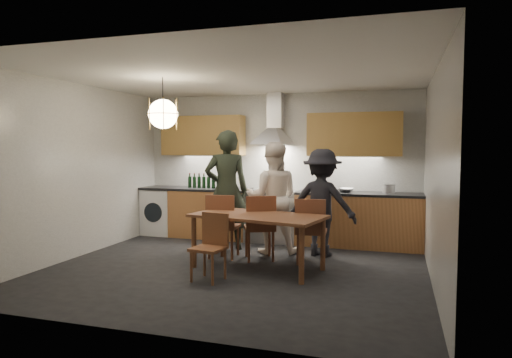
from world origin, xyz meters
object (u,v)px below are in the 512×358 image
(person_mid, at_px, (273,198))
(stock_pot, at_px, (389,189))
(chair_back_left, at_px, (222,222))
(mixing_bowl, at_px, (346,190))
(chair_front, at_px, (211,242))
(wine_bottles, at_px, (206,181))
(person_left, at_px, (226,190))
(dining_table, at_px, (258,221))
(person_right, at_px, (322,203))

(person_mid, xyz_separation_m, stock_pot, (1.72, 0.88, 0.10))
(chair_back_left, distance_m, mixing_bowl, 2.22)
(person_mid, bearing_deg, chair_back_left, 32.08)
(chair_front, relative_size, person_mid, 0.48)
(mixing_bowl, bearing_deg, chair_front, -119.03)
(chair_front, xyz_separation_m, wine_bottles, (-1.15, 2.47, 0.56))
(person_left, height_order, wine_bottles, person_left)
(dining_table, bearing_deg, wine_bottles, 141.77)
(chair_back_left, xyz_separation_m, person_mid, (0.61, 0.60, 0.32))
(person_mid, distance_m, wine_bottles, 1.72)
(chair_back_left, height_order, chair_front, chair_back_left)
(mixing_bowl, bearing_deg, person_left, -155.24)
(chair_back_left, relative_size, person_right, 0.59)
(chair_back_left, relative_size, wine_bottles, 1.32)
(mixing_bowl, height_order, stock_pot, stock_pot)
(dining_table, distance_m, person_right, 1.25)
(dining_table, distance_m, wine_bottles, 2.44)
(wine_bottles, bearing_deg, chair_front, -65.16)
(chair_back_left, bearing_deg, stock_pot, -152.56)
(person_mid, height_order, mixing_bowl, person_mid)
(wine_bottles, bearing_deg, chair_back_left, -58.72)
(person_left, height_order, person_mid, person_left)
(chair_front, xyz_separation_m, person_left, (-0.43, 1.64, 0.49))
(dining_table, relative_size, chair_back_left, 1.98)
(person_right, height_order, wine_bottles, person_right)
(person_mid, distance_m, mixing_bowl, 1.34)
(chair_back_left, height_order, stock_pot, stock_pot)
(dining_table, bearing_deg, person_left, 141.27)
(person_mid, relative_size, stock_pot, 8.82)
(wine_bottles, bearing_deg, mixing_bowl, 0.04)
(person_left, bearing_deg, dining_table, 105.18)
(chair_back_left, bearing_deg, person_left, -80.05)
(person_right, relative_size, stock_pot, 8.28)
(dining_table, xyz_separation_m, wine_bottles, (-1.55, 1.84, 0.38))
(mixing_bowl, height_order, wine_bottles, wine_bottles)
(chair_back_left, bearing_deg, wine_bottles, -63.71)
(wine_bottles, bearing_deg, person_left, -49.26)
(person_left, distance_m, person_mid, 0.78)
(person_right, xyz_separation_m, wine_bottles, (-2.26, 0.82, 0.22))
(person_right, bearing_deg, person_mid, 9.65)
(mixing_bowl, bearing_deg, wine_bottles, -179.96)
(chair_front, xyz_separation_m, mixing_bowl, (1.37, 2.48, 0.46))
(person_left, xyz_separation_m, mixing_bowl, (1.80, 0.83, -0.03))
(dining_table, xyz_separation_m, mixing_bowl, (0.97, 1.84, 0.28))
(chair_back_left, xyz_separation_m, chair_front, (0.27, -1.03, -0.07))
(chair_back_left, height_order, person_right, person_right)
(stock_pot, bearing_deg, dining_table, -131.54)
(chair_back_left, bearing_deg, chair_front, 99.50)
(mixing_bowl, xyz_separation_m, stock_pot, (0.69, 0.03, 0.03))
(person_right, xyz_separation_m, stock_pot, (0.95, 0.85, 0.16))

